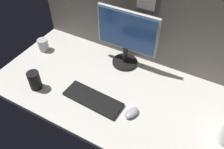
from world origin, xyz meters
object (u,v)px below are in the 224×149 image
mouse (132,113)px  mug_black_travel (35,80)px  monitor (127,36)px  mug_steel (43,45)px  keyboard (93,99)px

mouse → mug_black_travel: size_ratio=0.76×
monitor → mouse: bearing=-59.0°
mouse → mug_steel: size_ratio=1.07×
monitor → keyboard: (-1.77, -40.79, -21.59)cm
mug_steel → keyboard: bearing=-22.5°
mug_black_travel → mug_steel: bearing=123.7°
mug_black_travel → mouse: bearing=9.0°
monitor → keyboard: monitor is taller
keyboard → mug_steel: mug_steel is taller
mouse → mug_steel: (-84.54, 22.79, 2.79)cm
keyboard → mouse: size_ratio=3.85×
keyboard → mug_steel: 64.32cm
mouse → mug_steel: bearing=-178.6°
mouse → mug_black_travel: bearing=-154.6°
monitor → keyboard: bearing=-92.5°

